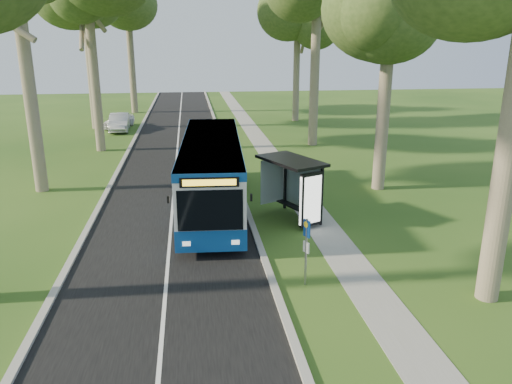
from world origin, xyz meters
TOP-DOWN VIEW (x-y plane):
  - ground at (0.00, 0.00)m, footprint 120.00×120.00m
  - road at (-3.50, 10.00)m, footprint 7.00×100.00m
  - kerb_east at (0.00, 10.00)m, footprint 0.25×100.00m
  - kerb_west at (-7.00, 10.00)m, footprint 0.25×100.00m
  - centre_line at (-3.50, 10.00)m, footprint 0.12×100.00m
  - footpath at (3.00, 10.00)m, footprint 1.50×100.00m
  - bus at (-1.57, 4.03)m, footprint 3.33×12.64m
  - bus_stop_sign at (1.06, -4.39)m, footprint 0.17×0.31m
  - bus_shelter at (1.96, 1.45)m, footprint 2.92×3.64m
  - litter_bin at (1.78, 5.95)m, footprint 0.54×0.54m
  - car_white at (-8.93, 27.99)m, footprint 2.73×4.46m
  - car_silver at (-8.68, 26.28)m, footprint 1.83×4.65m
  - tree_west_c at (-9.00, 18.00)m, footprint 5.20×5.20m
  - tree_east_d at (8.00, 30.00)m, footprint 5.20×5.20m

SIDE VIEW (x-z plane):
  - ground at x=0.00m, z-range 0.00..0.00m
  - road at x=-3.50m, z-range 0.00..0.02m
  - footpath at x=3.00m, z-range 0.00..0.02m
  - centre_line at x=-3.50m, z-range 0.02..0.02m
  - kerb_east at x=0.00m, z-range 0.00..0.12m
  - kerb_west at x=-7.00m, z-range 0.00..0.12m
  - litter_bin at x=1.78m, z-range 0.01..0.96m
  - car_white at x=-8.93m, z-range 0.00..1.42m
  - car_silver at x=-8.68m, z-range 0.00..1.51m
  - bus_stop_sign at x=1.06m, z-range 0.30..2.60m
  - bus at x=-1.57m, z-range 0.06..3.38m
  - bus_shelter at x=1.96m, z-range 0.57..3.33m
  - tree_east_d at x=8.00m, z-range 3.09..15.87m
  - tree_west_c at x=-9.00m, z-range 3.32..17.06m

